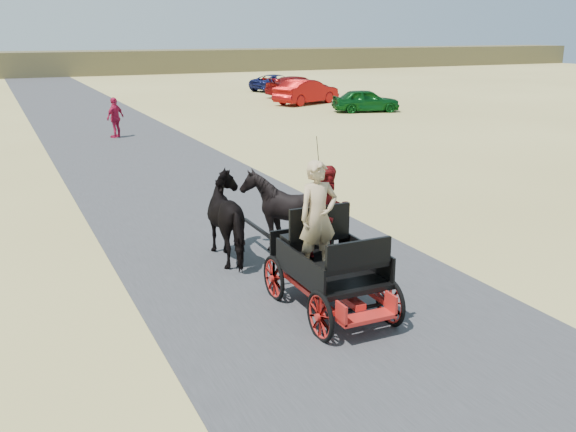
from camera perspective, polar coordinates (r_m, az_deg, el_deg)
name	(u,v)px	position (r m, az deg, el deg)	size (l,w,h in m)	color
ground	(322,298)	(11.19, 3.04, -7.29)	(140.00, 140.00, 0.00)	tan
road	(322,298)	(11.19, 3.04, -7.26)	(6.00, 140.00, 0.01)	#38383A
ridge_far	(34,64)	(71.28, -21.65, 12.46)	(140.00, 6.00, 2.40)	brown
carriage	(329,290)	(10.61, 3.69, -6.55)	(1.30, 2.40, 0.72)	black
horse_left	(233,218)	(12.81, -4.89, -0.22)	(0.91, 2.01, 1.70)	black
horse_right	(283,212)	(13.21, -0.41, 0.35)	(1.37, 1.54, 1.70)	black
driver_man	(318,217)	(10.14, 2.69, -0.06)	(0.66, 0.43, 1.80)	tan
passenger_woman	(329,211)	(10.86, 3.67, 0.42)	(0.77, 0.60, 1.58)	#660C0F
pedestrian	(115,118)	(28.74, -15.10, 8.45)	(1.01, 0.42, 1.73)	#AB1339
car_a	(366,100)	(37.10, 6.94, 10.16)	(1.52, 3.77, 1.28)	#0C4C19
car_b	(306,92)	(40.91, 1.64, 10.99)	(1.61, 4.63, 1.52)	maroon
car_c	(299,87)	(45.27, 0.96, 11.43)	(1.99, 4.89, 1.42)	maroon
car_d	(277,83)	(50.05, -1.00, 11.77)	(2.04, 4.43, 1.23)	navy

